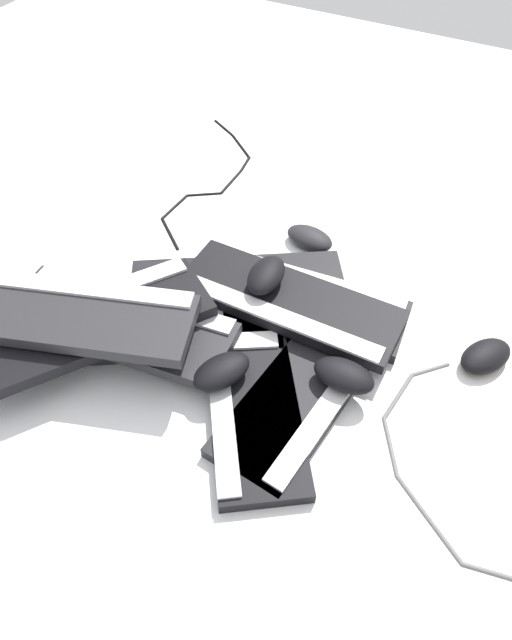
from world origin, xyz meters
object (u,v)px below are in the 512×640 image
(keyboard_8, at_px, (71,314))
(mouse_1, at_px, (344,375))
(keyboard_1, at_px, (297,299))
(keyboard_0, at_px, (311,383))
(mouse_4, at_px, (310,238))
(keyboard_5, at_px, (288,302))
(mouse_2, at_px, (266,275))
(keyboard_7, at_px, (89,325))
(mouse_0, at_px, (221,371))
(keyboard_2, at_px, (238,285))
(keyboard_3, at_px, (168,328))
(keyboard_4, at_px, (250,387))
(keyboard_6, at_px, (120,323))
(mouse_3, at_px, (486,356))

(keyboard_8, bearing_deg, mouse_1, 17.06)
(keyboard_1, bearing_deg, keyboard_0, -57.85)
(keyboard_1, relative_size, mouse_4, 4.11)
(keyboard_5, relative_size, mouse_2, 4.01)
(keyboard_1, bearing_deg, mouse_2, -154.07)
(keyboard_7, distance_m, mouse_0, 0.26)
(keyboard_8, height_order, mouse_4, keyboard_8)
(keyboard_1, bearing_deg, keyboard_5, -93.10)
(keyboard_2, relative_size, keyboard_7, 1.01)
(keyboard_0, bearing_deg, mouse_2, 138.71)
(keyboard_3, distance_m, keyboard_4, 0.21)
(mouse_0, bearing_deg, mouse_1, -37.55)
(keyboard_6, bearing_deg, keyboard_3, 35.97)
(keyboard_0, xyz_separation_m, keyboard_6, (-0.37, -0.06, 0.03))
(mouse_4, bearing_deg, keyboard_8, 69.48)
(keyboard_0, distance_m, keyboard_3, 0.30)
(keyboard_5, height_order, mouse_2, mouse_2)
(mouse_2, bearing_deg, keyboard_0, 43.11)
(keyboard_4, distance_m, mouse_2, 0.23)
(keyboard_5, bearing_deg, keyboard_2, 170.77)
(keyboard_0, distance_m, keyboard_5, 0.18)
(keyboard_1, height_order, keyboard_5, keyboard_5)
(keyboard_2, relative_size, keyboard_5, 1.03)
(keyboard_5, xyz_separation_m, keyboard_6, (-0.26, -0.20, 0.00))
(keyboard_5, height_order, keyboard_8, keyboard_8)
(keyboard_2, distance_m, keyboard_8, 0.34)
(keyboard_3, bearing_deg, keyboard_0, 2.64)
(keyboard_1, height_order, keyboard_2, same)
(keyboard_3, relative_size, keyboard_4, 1.01)
(keyboard_2, bearing_deg, keyboard_3, -110.47)
(keyboard_8, distance_m, mouse_2, 0.37)
(keyboard_2, xyz_separation_m, keyboard_7, (-0.16, -0.27, 0.06))
(keyboard_1, relative_size, mouse_2, 4.11)
(keyboard_5, bearing_deg, mouse_1, -35.29)
(mouse_3, bearing_deg, keyboard_6, 142.25)
(keyboard_3, bearing_deg, mouse_1, 4.99)
(keyboard_8, relative_size, mouse_1, 4.23)
(keyboard_3, xyz_separation_m, mouse_3, (0.56, 0.22, 0.01))
(mouse_3, bearing_deg, mouse_2, 126.66)
(keyboard_6, xyz_separation_m, keyboard_7, (-0.02, -0.05, 0.03))
(mouse_4, bearing_deg, keyboard_1, 114.09)
(keyboard_1, height_order, mouse_4, mouse_4)
(keyboard_0, height_order, keyboard_8, keyboard_8)
(keyboard_0, xyz_separation_m, keyboard_2, (-0.24, 0.15, 0.00))
(mouse_3, bearing_deg, keyboard_4, 155.75)
(keyboard_1, relative_size, keyboard_2, 1.00)
(keyboard_0, xyz_separation_m, keyboard_1, (-0.11, 0.17, 0.00))
(keyboard_2, bearing_deg, mouse_3, 5.62)
(keyboard_5, relative_size, keyboard_7, 0.98)
(keyboard_8, bearing_deg, keyboard_1, 44.61)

